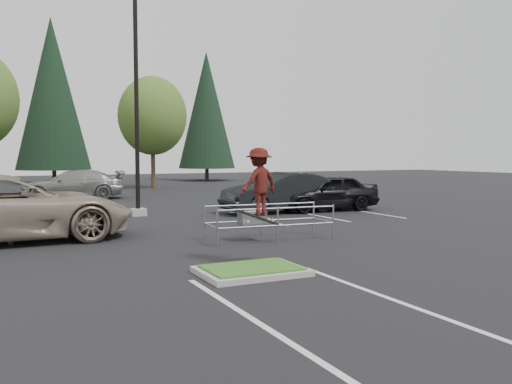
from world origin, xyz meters
name	(u,v)px	position (x,y,z in m)	size (l,w,h in m)	color
ground	(251,274)	(0.00, 0.00, 0.00)	(120.00, 120.00, 0.00)	black
grass_median	(251,270)	(0.00, 0.00, 0.08)	(2.20, 1.60, 0.16)	gray
stall_lines	(125,239)	(-1.35, 6.02, 0.00)	(22.62, 17.60, 0.01)	silver
light_pole	(137,105)	(0.50, 12.00, 4.56)	(0.70, 0.60, 10.12)	gray
decid_c	(152,118)	(5.99, 29.83, 5.25)	(5.12, 5.12, 8.38)	#38281C
conif_b	(52,94)	(0.00, 40.50, 7.85)	(6.38, 6.38, 14.50)	#38281C
conif_c	(207,110)	(14.00, 39.50, 6.85)	(5.50, 5.50, 12.50)	#38281C
cart_corral	(256,218)	(2.08, 4.03, 0.66)	(3.78, 1.62, 1.05)	gray
skateboarder	(259,182)	(0.66, 1.00, 1.90)	(1.15, 0.86, 1.83)	black
car_l_tan	(8,208)	(-4.52, 7.00, 0.98)	(3.25, 7.05, 1.96)	gray
car_r_charc	(281,192)	(6.50, 10.55, 0.88)	(1.86, 5.35, 1.76)	black
car_r_black	(326,192)	(8.66, 10.32, 0.83)	(1.96, 4.87, 1.66)	black
car_far_silver	(73,185)	(-0.79, 22.00, 0.83)	(2.33, 5.73, 1.66)	gray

